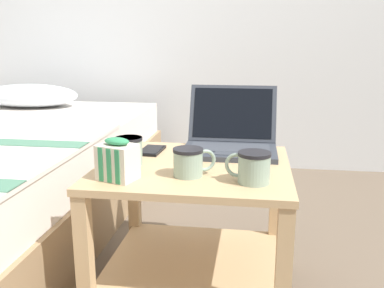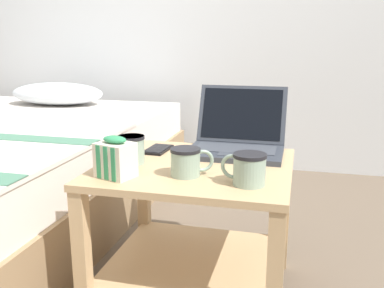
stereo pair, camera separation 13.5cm
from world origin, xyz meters
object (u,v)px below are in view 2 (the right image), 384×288
at_px(mug_front_left, 188,161).
at_px(snack_bag, 115,158).
at_px(laptop, 237,139).
at_px(cell_phone, 158,149).
at_px(mug_front_right, 248,167).
at_px(mug_mid_center, 131,148).

xyz_separation_m(mug_front_left, snack_bag, (-0.21, -0.06, 0.01)).
relative_size(laptop, cell_phone, 2.34).
xyz_separation_m(laptop, mug_front_left, (-0.10, -0.33, 0.00)).
height_order(mug_front_right, cell_phone, mug_front_right).
bearing_deg(snack_bag, mug_mid_center, 93.89).
relative_size(mug_front_left, mug_mid_center, 0.94).
distance_m(laptop, mug_mid_center, 0.40).
bearing_deg(snack_bag, cell_phone, 86.27).
xyz_separation_m(laptop, cell_phone, (-0.28, -0.06, -0.04)).
height_order(laptop, mug_mid_center, laptop).
distance_m(mug_front_left, snack_bag, 0.22).
height_order(mug_mid_center, snack_bag, snack_bag).
height_order(snack_bag, cell_phone, snack_bag).
xyz_separation_m(mug_mid_center, snack_bag, (0.01, -0.14, 0.01)).
bearing_deg(mug_front_left, cell_phone, 125.03).
bearing_deg(cell_phone, mug_mid_center, -99.68).
bearing_deg(mug_mid_center, mug_front_left, -20.61).
height_order(laptop, mug_front_left, laptop).
distance_m(laptop, cell_phone, 0.29).
distance_m(mug_front_left, mug_mid_center, 0.23).
distance_m(laptop, snack_bag, 0.50).
bearing_deg(laptop, mug_front_right, -76.64).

